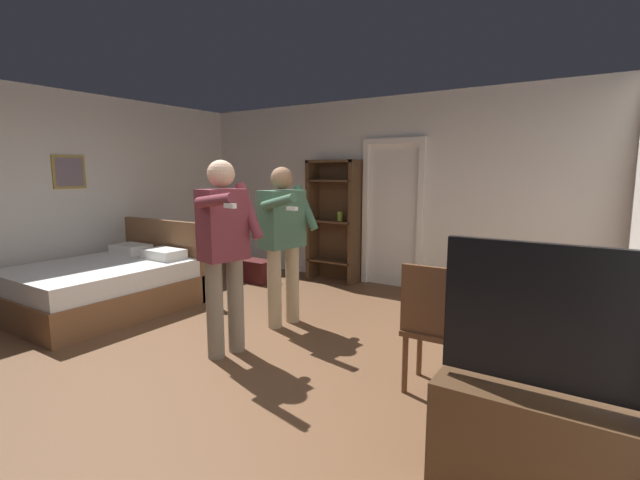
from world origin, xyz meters
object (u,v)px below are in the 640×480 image
at_px(tv_flatscreen, 567,435).
at_px(wooden_chair, 433,323).
at_px(bed, 107,285).
at_px(bookshelf, 334,216).
at_px(person_blue_shirt, 224,245).
at_px(laptop, 499,299).
at_px(person_striped_shirt, 283,234).
at_px(bottle_on_table, 526,296).
at_px(side_table, 504,336).
at_px(suitcase_dark, 255,271).

bearing_deg(tv_flatscreen, wooden_chair, 140.98).
distance_m(bed, bookshelf, 3.25).
distance_m(bookshelf, person_blue_shirt, 3.04).
height_order(laptop, person_striped_shirt, person_striped_shirt).
relative_size(tv_flatscreen, person_striped_shirt, 0.77).
height_order(tv_flatscreen, person_blue_shirt, person_blue_shirt).
height_order(wooden_chair, person_blue_shirt, person_blue_shirt).
xyz_separation_m(person_blue_shirt, person_striped_shirt, (-0.06, 0.93, -0.02)).
relative_size(bookshelf, bottle_on_table, 6.99).
bearing_deg(person_striped_shirt, tv_flatscreen, -26.11).
bearing_deg(person_blue_shirt, bed, 175.22).
bearing_deg(side_table, suitcase_dark, 156.58).
bearing_deg(tv_flatscreen, laptop, 118.92).
distance_m(tv_flatscreen, bottle_on_table, 1.06).
height_order(laptop, suitcase_dark, laptop).
height_order(bottle_on_table, wooden_chair, wooden_chair).
height_order(bookshelf, suitcase_dark, bookshelf).
bearing_deg(side_table, bottle_on_table, -29.74).
bearing_deg(person_striped_shirt, person_blue_shirt, -86.38).
height_order(laptop, bottle_on_table, bottle_on_table).
distance_m(bed, laptop, 4.43).
bearing_deg(bed, laptop, 4.13).
bearing_deg(laptop, tv_flatscreen, -61.08).
relative_size(bottle_on_table, person_striped_shirt, 0.15).
bearing_deg(laptop, bookshelf, 139.38).
bearing_deg(bottle_on_table, tv_flatscreen, -69.42).
bearing_deg(person_striped_shirt, wooden_chair, -18.20).
bearing_deg(side_table, person_striped_shirt, 170.54).
relative_size(side_table, person_striped_shirt, 0.41).
bearing_deg(person_striped_shirt, laptop, -10.65).
bearing_deg(bed, bookshelf, 61.25).
relative_size(person_blue_shirt, person_striped_shirt, 1.03).
height_order(bed, person_blue_shirt, person_blue_shirt).
bearing_deg(bed, side_table, 4.63).
xyz_separation_m(laptop, person_blue_shirt, (-2.21, -0.50, 0.26)).
xyz_separation_m(bottle_on_table, suitcase_dark, (-4.00, 1.75, -0.64)).
bearing_deg(side_table, laptop, -134.42).
xyz_separation_m(bed, tv_flatscreen, (4.92, -0.62, 0.08)).
height_order(wooden_chair, person_striped_shirt, person_striped_shirt).
height_order(person_blue_shirt, person_striped_shirt, person_blue_shirt).
distance_m(bookshelf, bottle_on_table, 3.95).
bearing_deg(laptop, bottle_on_table, -11.93).
distance_m(wooden_chair, suitcase_dark, 3.92).
height_order(bed, side_table, bed).
distance_m(tv_flatscreen, laptop, 1.14).
height_order(tv_flatscreen, person_striped_shirt, person_striped_shirt).
relative_size(laptop, person_blue_shirt, 0.23).
distance_m(laptop, person_striped_shirt, 2.32).
xyz_separation_m(tv_flatscreen, person_blue_shirt, (-2.73, 0.44, 0.63)).
bearing_deg(person_blue_shirt, person_striped_shirt, 93.62).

